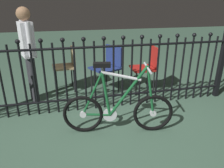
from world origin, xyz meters
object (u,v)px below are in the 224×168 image
chair_navy (108,64)px  person_visitor (28,48)px  bicycle (118,109)px  chair_tan (67,64)px  chair_red (147,65)px

chair_navy → person_visitor: 1.35m
bicycle → person_visitor: bearing=132.9°
bicycle → chair_navy: bearing=83.4°
chair_navy → chair_tan: bearing=162.5°
bicycle → chair_red: size_ratio=1.65×
bicycle → chair_tan: 1.64m
bicycle → chair_red: 1.45m
chair_tan → chair_navy: (0.71, -0.22, 0.01)m
chair_navy → person_visitor: (-1.29, -0.08, 0.37)m
chair_tan → chair_red: (1.39, -0.36, 0.00)m
chair_tan → chair_red: bearing=-14.5°
bicycle → chair_navy: 1.33m
person_visitor → chair_red: bearing=-1.6°
chair_tan → chair_red: size_ratio=0.97×
chair_navy → person_visitor: size_ratio=0.56×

